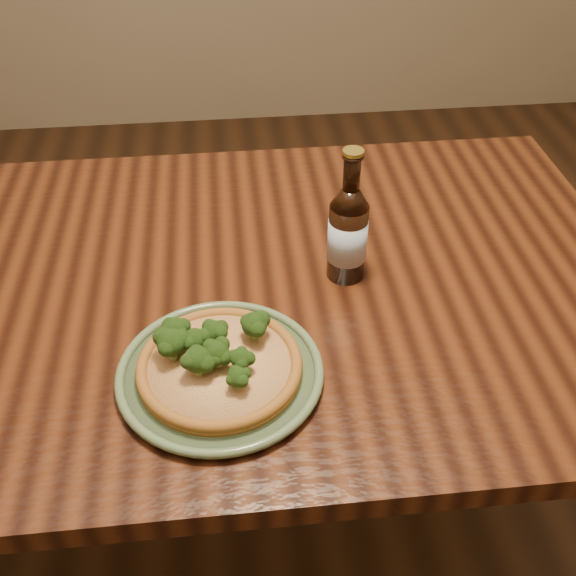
{
  "coord_description": "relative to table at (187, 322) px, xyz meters",
  "views": [
    {
      "loc": [
        0.09,
        -0.8,
        1.49
      ],
      "look_at": [
        0.17,
        -0.02,
        0.82
      ],
      "focal_mm": 42.0,
      "sensor_mm": 36.0,
      "label": 1
    }
  ],
  "objects": [
    {
      "name": "plate",
      "position": [
        0.06,
        -0.23,
        0.1
      ],
      "size": [
        0.3,
        0.3,
        0.02
      ],
      "rotation": [
        0.0,
        0.0,
        0.4
      ],
      "color": "#596F4C",
      "rests_on": "table"
    },
    {
      "name": "beer_bottle",
      "position": [
        0.28,
        -0.01,
        0.18
      ],
      "size": [
        0.07,
        0.07,
        0.24
      ],
      "rotation": [
        0.0,
        0.0,
        -0.34
      ],
      "color": "black",
      "rests_on": "table"
    },
    {
      "name": "table",
      "position": [
        0.0,
        0.0,
        0.0
      ],
      "size": [
        1.6,
        0.9,
        0.75
      ],
      "color": "#421D0E",
      "rests_on": "ground"
    },
    {
      "name": "ground",
      "position": [
        0.0,
        -0.1,
        -0.66
      ],
      "size": [
        4.5,
        4.5,
        0.0
      ],
      "primitive_type": "plane",
      "color": "#382111",
      "rests_on": "ground"
    },
    {
      "name": "pizza",
      "position": [
        0.06,
        -0.22,
        0.12
      ],
      "size": [
        0.24,
        0.24,
        0.07
      ],
      "rotation": [
        0.0,
        0.0,
        0.02
      ],
      "color": "#955D21",
      "rests_on": "plate"
    }
  ]
}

